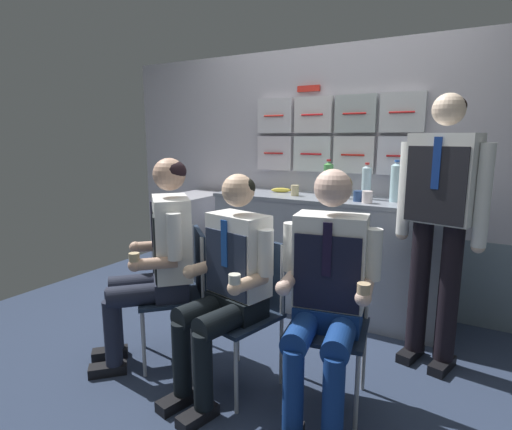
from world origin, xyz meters
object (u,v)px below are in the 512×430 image
sparkling_bottle_green (366,182)px  snack_banana (281,190)px  service_trolley (194,237)px  crew_member_by_counter (327,284)px  crew_member_right (227,278)px  crew_member_standing (440,210)px  folding_chair_right (249,296)px  coffee_cup_white (358,196)px  folding_chair_by_counter (331,306)px  crew_member_left (159,252)px  folding_chair_left (186,281)px

sparkling_bottle_green → snack_banana: 0.74m
service_trolley → crew_member_by_counter: 2.09m
crew_member_right → crew_member_standing: crew_member_standing is taller
service_trolley → folding_chair_right: bearing=-40.5°
coffee_cup_white → folding_chair_by_counter: bearing=-80.7°
coffee_cup_white → service_trolley: bearing=-179.5°
crew_member_right → folding_chair_by_counter: size_ratio=1.46×
crew_member_right → sparkling_bottle_green: (0.35, 1.40, 0.41)m
folding_chair_by_counter → snack_banana: snack_banana is taller
crew_member_standing → snack_banana: 1.43m
crew_member_standing → folding_chair_right: bearing=-141.5°
folding_chair_right → crew_member_by_counter: size_ratio=0.66×
crew_member_right → sparkling_bottle_green: crew_member_right is taller
crew_member_left → crew_member_right: bearing=-6.9°
folding_chair_right → crew_member_standing: size_ratio=0.50×
folding_chair_left → crew_member_by_counter: bearing=-4.5°
crew_member_standing → coffee_cup_white: bearing=148.2°
folding_chair_left → crew_member_left: (-0.11, -0.11, 0.20)m
folding_chair_right → folding_chair_left: bearing=177.4°
crew_member_standing → snack_banana: bearing=157.9°
service_trolley → folding_chair_left: (0.77, -1.05, 0.04)m
folding_chair_by_counter → sparkling_bottle_green: bearing=97.3°
service_trolley → folding_chair_left: service_trolley is taller
folding_chair_by_counter → folding_chair_right: bearing=-167.3°
folding_chair_right → sparkling_bottle_green: bearing=75.9°
folding_chair_left → crew_member_standing: size_ratio=0.50×
crew_member_left → folding_chair_right: size_ratio=1.55×
folding_chair_by_counter → coffee_cup_white: 1.10m
service_trolley → sparkling_bottle_green: bearing=6.1°
crew_member_left → crew_member_standing: bearing=28.4°
coffee_cup_white → crew_member_left: bearing=-127.0°
snack_banana → service_trolley: bearing=-168.0°
crew_member_right → service_trolley: bearing=134.7°
crew_member_right → folding_chair_by_counter: crew_member_right is taller
service_trolley → folding_chair_by_counter: service_trolley is taller
service_trolley → crew_member_left: crew_member_left is taller
folding_chair_left → crew_member_by_counter: (0.97, -0.08, 0.18)m
crew_member_right → coffee_cup_white: size_ratio=15.43×
folding_chair_by_counter → snack_banana: (-0.88, 1.15, 0.45)m
crew_member_left → crew_member_right: (0.55, -0.07, -0.05)m
crew_member_left → folding_chair_right: crew_member_left is taller
crew_member_left → folding_chair_by_counter: (1.05, 0.19, -0.20)m
folding_chair_left → crew_member_standing: crew_member_standing is taller
folding_chair_right → crew_member_standing: (0.90, 0.71, 0.47)m
service_trolley → crew_member_standing: crew_member_standing is taller
crew_member_standing → coffee_cup_white: crew_member_standing is taller
folding_chair_right → folding_chair_by_counter: (0.46, 0.10, 0.00)m
service_trolley → folding_chair_by_counter: size_ratio=1.06×
sparkling_bottle_green → folding_chair_by_counter: bearing=-82.7°
folding_chair_left → snack_banana: bearing=87.3°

